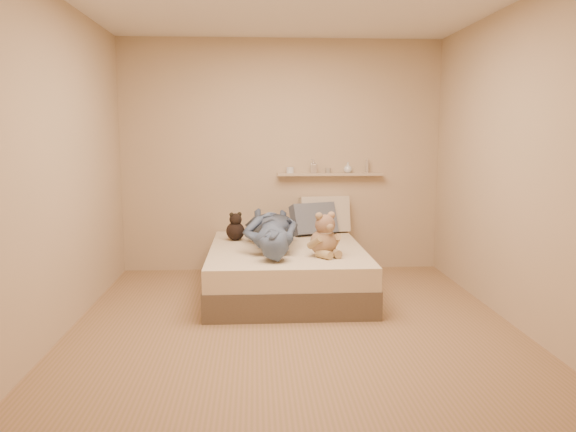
{
  "coord_description": "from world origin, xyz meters",
  "views": [
    {
      "loc": [
        -0.3,
        -4.47,
        1.55
      ],
      "look_at": [
        0.0,
        0.65,
        0.8
      ],
      "focal_mm": 35.0,
      "sensor_mm": 36.0,
      "label": 1
    }
  ],
  "objects": [
    {
      "name": "shelf_bottles",
      "position": [
        0.52,
        1.84,
        1.17
      ],
      "size": [
        0.94,
        0.13,
        0.16
      ],
      "color": "silver",
      "rests_on": "wall_shelf"
    },
    {
      "name": "bed",
      "position": [
        0.0,
        0.93,
        0.22
      ],
      "size": [
        1.5,
        1.9,
        0.45
      ],
      "color": "brown",
      "rests_on": "floor"
    },
    {
      "name": "pillow_grey",
      "position": [
        0.34,
        1.62,
        0.62
      ],
      "size": [
        0.56,
        0.42,
        0.37
      ],
      "primitive_type": "cube",
      "rotation": [
        -0.36,
        0.0,
        0.37
      ],
      "color": "slate",
      "rests_on": "bed"
    },
    {
      "name": "room",
      "position": [
        0.0,
        0.0,
        1.3
      ],
      "size": [
        3.8,
        3.8,
        3.8
      ],
      "color": "#966B4D",
      "rests_on": "ground"
    },
    {
      "name": "dark_plush",
      "position": [
        -0.51,
        1.32,
        0.58
      ],
      "size": [
        0.19,
        0.19,
        0.3
      ],
      "color": "black",
      "rests_on": "bed"
    },
    {
      "name": "teddy_bear",
      "position": [
        0.32,
        0.5,
        0.62
      ],
      "size": [
        0.33,
        0.33,
        0.41
      ],
      "color": "#947151",
      "rests_on": "bed"
    },
    {
      "name": "person",
      "position": [
        -0.15,
        0.94,
        0.63
      ],
      "size": [
        0.55,
        1.5,
        0.36
      ],
      "primitive_type": "imported",
      "rotation": [
        0.0,
        0.0,
        3.14
      ],
      "color": "#45526D",
      "rests_on": "bed"
    },
    {
      "name": "pillow_cream",
      "position": [
        0.48,
        1.76,
        0.65
      ],
      "size": [
        0.57,
        0.3,
        0.42
      ],
      "primitive_type": "cube",
      "rotation": [
        -0.2,
        0.0,
        0.12
      ],
      "color": "#C1B098",
      "rests_on": "bed"
    },
    {
      "name": "game_console",
      "position": [
        -0.13,
        0.38,
        0.58
      ],
      "size": [
        0.16,
        0.1,
        0.05
      ],
      "color": "silver",
      "rests_on": "bed"
    },
    {
      "name": "wall_shelf",
      "position": [
        0.55,
        1.84,
        1.1
      ],
      "size": [
        1.2,
        0.12,
        0.03
      ],
      "primitive_type": "cube",
      "color": "tan",
      "rests_on": "wall_back"
    }
  ]
}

